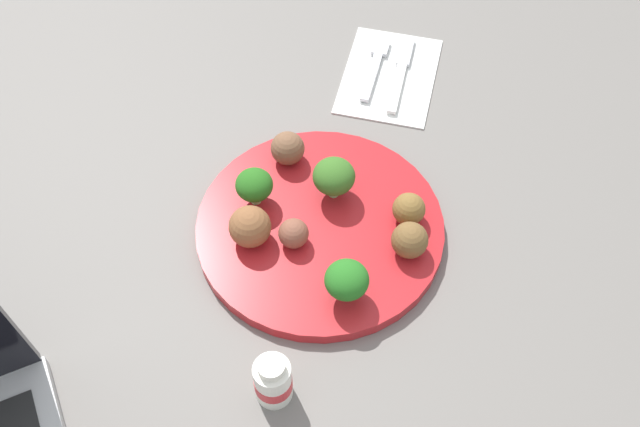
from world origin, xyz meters
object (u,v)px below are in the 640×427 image
Objects in this scene: meatball_back_left at (250,227)px; meatball_mid_right at (409,209)px; broccoli_floret_far_rim at (347,280)px; meatball_front_right at (408,244)px; knife at (401,70)px; plate at (320,228)px; meatball_center at (294,233)px; napkin at (387,74)px; yogurt_bottle at (273,381)px; broccoli_floret_back_left at (333,176)px; fork at (375,66)px; meatball_near_rim at (288,148)px; broccoli_floret_mid_left at (254,185)px.

meatball_mid_right is (0.09, -0.15, -0.00)m from meatball_back_left.
meatball_front_right is at bearing -32.13° from broccoli_floret_far_rim.
knife is at bearing -13.48° from meatball_back_left.
meatball_center is (-0.03, 0.02, 0.02)m from plate.
meatball_mid_right is 0.25m from napkin.
meatball_back_left is 0.18m from yogurt_bottle.
yogurt_bottle is (-0.24, -0.03, -0.02)m from broccoli_floret_back_left.
yogurt_bottle is at bearing -174.36° from fork.
broccoli_floret_far_rim is 0.09m from meatball_front_right.
meatball_center is at bearing -75.17° from meatball_back_left.
meatball_back_left is 0.39× the size of fork.
knife is at bearing 1.32° from yogurt_bottle.
yogurt_bottle is (-0.48, -0.01, 0.02)m from knife.
meatball_back_left reaches higher than meatball_front_right.
yogurt_bottle is (-0.15, -0.09, -0.01)m from meatball_back_left.
broccoli_floret_far_rim is at bearing -15.54° from yogurt_bottle.
fork is 0.47m from yogurt_bottle.
meatball_front_right is (-0.08, -0.17, 0.00)m from meatball_near_rim.
broccoli_floret_back_left is 0.11m from meatball_back_left.
meatball_near_rim is 0.24× the size of napkin.
broccoli_floret_back_left is 0.36× the size of knife.
broccoli_floret_back_left reaches higher than meatball_near_rim.
fork is (0.28, 0.13, -0.03)m from meatball_front_right.
broccoli_floret_mid_left is at bearing 163.85° from napkin.
meatball_front_right is 0.24× the size of napkin.
broccoli_floret_mid_left is 0.32× the size of knife.
meatball_near_rim is at bearing 167.01° from fork.
meatball_near_rim is (0.08, 0.07, 0.03)m from plate.
meatball_back_left is 0.32m from fork.
broccoli_floret_far_rim is (-0.08, -0.14, 0.00)m from broccoli_floret_mid_left.
meatball_near_rim is 0.86× the size of meatball_back_left.
meatball_mid_right is at bearing -162.07° from knife.
meatball_back_left is 0.32× the size of knife.
napkin is at bearing 22.33° from meatball_mid_right.
napkin is 1.17× the size of knife.
knife is (0.32, -0.08, -0.03)m from meatball_back_left.
meatball_front_right is (-0.01, -0.18, -0.01)m from broccoli_floret_mid_left.
broccoli_floret_back_left is at bearing -62.95° from broccoli_floret_mid_left.
broccoli_floret_back_left is 0.43× the size of fork.
meatball_mid_right is 0.25× the size of knife.
meatball_front_right is (0.07, -0.05, -0.01)m from broccoli_floret_far_rim.
yogurt_bottle is (-0.16, -0.04, -0.00)m from meatball_center.
broccoli_floret_far_rim is 0.36m from fork.
broccoli_floret_back_left is at bearing -34.82° from meatball_back_left.
meatball_near_rim is at bearing 64.82° from meatball_front_right.
meatball_near_rim reaches higher than napkin.
plate reaches higher than knife.
meatball_front_right reaches higher than napkin.
broccoli_floret_back_left is 0.12m from meatball_front_right.
meatball_back_left is at bearing 124.88° from plate.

